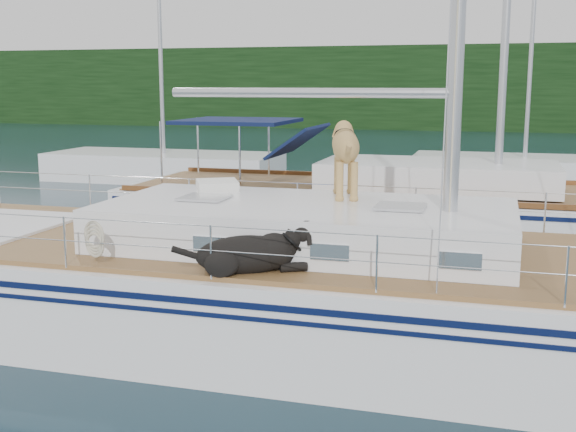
% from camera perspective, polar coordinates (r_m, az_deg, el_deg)
% --- Properties ---
extents(ground, '(120.00, 120.00, 0.00)m').
position_cam_1_polar(ground, '(9.90, -3.14, -9.20)').
color(ground, black).
rests_on(ground, ground).
extents(tree_line, '(90.00, 3.00, 6.00)m').
position_cam_1_polar(tree_line, '(53.88, 13.07, 9.83)').
color(tree_line, black).
rests_on(tree_line, ground).
extents(shore_bank, '(92.00, 1.00, 1.20)m').
position_cam_1_polar(shore_bank, '(55.14, 13.04, 7.34)').
color(shore_bank, '#595147').
rests_on(shore_bank, ground).
extents(main_sailboat, '(12.00, 3.90, 14.01)m').
position_cam_1_polar(main_sailboat, '(9.66, -2.62, -5.45)').
color(main_sailboat, white).
rests_on(main_sailboat, ground).
extents(neighbor_sailboat, '(11.00, 3.50, 13.30)m').
position_cam_1_polar(neighbor_sailboat, '(15.55, 7.63, 0.35)').
color(neighbor_sailboat, white).
rests_on(neighbor_sailboat, ground).
extents(bg_boat_west, '(8.00, 3.00, 11.65)m').
position_cam_1_polar(bg_boat_west, '(25.52, -9.76, 3.81)').
color(bg_boat_west, white).
rests_on(bg_boat_west, ground).
extents(bg_boat_center, '(7.20, 3.00, 11.65)m').
position_cam_1_polar(bg_boat_center, '(24.97, 18.15, 3.31)').
color(bg_boat_center, white).
rests_on(bg_boat_center, ground).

